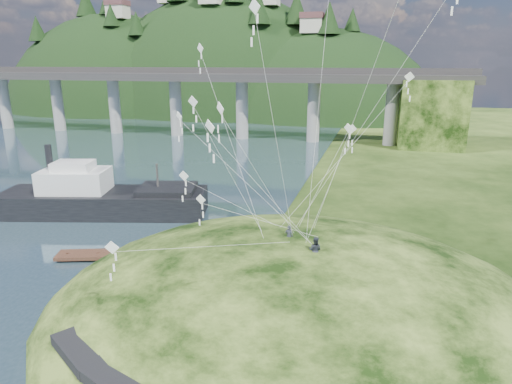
# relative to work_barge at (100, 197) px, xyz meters

# --- Properties ---
(ground) EXTENTS (320.00, 320.00, 0.00)m
(ground) POSITION_rel_work_barge_xyz_m (16.55, -16.61, -1.93)
(ground) COLOR black
(ground) RESTS_ON ground
(grass_hill) EXTENTS (36.00, 32.00, 13.00)m
(grass_hill) POSITION_rel_work_barge_xyz_m (24.55, -14.61, -3.43)
(grass_hill) COLOR black
(grass_hill) RESTS_ON ground
(bridge) EXTENTS (160.00, 11.00, 15.00)m
(bridge) POSITION_rel_work_barge_xyz_m (-9.90, 53.45, 7.77)
(bridge) COLOR #2D2B2B
(bridge) RESTS_ON ground
(far_ridge) EXTENTS (153.00, 70.00, 94.50)m
(far_ridge) POSITION_rel_work_barge_xyz_m (-27.03, 105.56, -9.37)
(far_ridge) COLOR black
(far_ridge) RESTS_ON ground
(work_barge) EXTENTS (22.85, 11.21, 7.72)m
(work_barge) POSITION_rel_work_barge_xyz_m (0.00, 0.00, 0.00)
(work_barge) COLOR black
(work_barge) RESTS_ON ground
(wooden_dock) EXTENTS (11.91, 5.53, 0.85)m
(wooden_dock) POSITION_rel_work_barge_xyz_m (8.97, -9.75, -1.56)
(wooden_dock) COLOR #3C2218
(wooden_dock) RESTS_ON ground
(kite_flyers) EXTENTS (2.76, 2.44, 1.69)m
(kite_flyers) POSITION_rel_work_barge_xyz_m (25.13, -14.96, 3.87)
(kite_flyers) COLOR #292E37
(kite_flyers) RESTS_ON ground
(kite_swarm) EXTENTS (18.31, 17.29, 21.68)m
(kite_swarm) POSITION_rel_work_barge_xyz_m (22.24, -13.60, 12.70)
(kite_swarm) COLOR white
(kite_swarm) RESTS_ON ground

